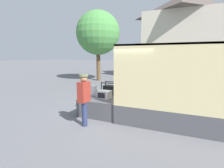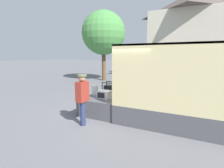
{
  "view_description": "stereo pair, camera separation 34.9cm",
  "coord_description": "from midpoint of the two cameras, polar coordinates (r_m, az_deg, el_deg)",
  "views": [
    {
      "loc": [
        2.25,
        -6.34,
        2.3
      ],
      "look_at": [
        -0.48,
        -0.2,
        1.21
      ],
      "focal_mm": 28.0,
      "sensor_mm": 36.0,
      "label": 1
    },
    {
      "loc": [
        2.56,
        -6.2,
        2.3
      ],
      "look_at": [
        -0.48,
        -0.2,
        1.21
      ],
      "focal_mm": 28.0,
      "sensor_mm": 36.0,
      "label": 2
    }
  ],
  "objects": [
    {
      "name": "ground_plane",
      "position": [
        7.1,
        2.82,
        -9.67
      ],
      "size": [
        160.0,
        160.0,
        0.0
      ],
      "primitive_type": "plane",
      "color": "slate"
    },
    {
      "name": "tailgate_deck",
      "position": [
        7.3,
        -2.9,
        -6.44
      ],
      "size": [
        1.56,
        2.17,
        0.66
      ],
      "primitive_type": "cube",
      "color": "#4C4C51",
      "rests_on": "ground"
    },
    {
      "name": "microwave",
      "position": [
        6.8,
        -3.91,
        -3.46
      ],
      "size": [
        0.48,
        0.41,
        0.3
      ],
      "color": "white",
      "rests_on": "tailgate_deck"
    },
    {
      "name": "portable_generator",
      "position": [
        7.49,
        -1.63,
        -1.87
      ],
      "size": [
        0.73,
        0.43,
        0.53
      ],
      "color": "black",
      "rests_on": "tailgate_deck"
    },
    {
      "name": "orange_bucket",
      "position": [
        7.43,
        -7.27,
        -2.05
      ],
      "size": [
        0.26,
        0.26,
        0.4
      ],
      "color": "silver",
      "rests_on": "tailgate_deck"
    },
    {
      "name": "worker_person",
      "position": [
        5.73,
        -10.85,
        -3.55
      ],
      "size": [
        0.31,
        0.44,
        1.7
      ],
      "color": "navy",
      "rests_on": "ground"
    },
    {
      "name": "house_backdrop",
      "position": [
        20.62,
        21.53,
        14.53
      ],
      "size": [
        7.51,
        7.38,
        8.69
      ],
      "color": "beige",
      "rests_on": "ground"
    },
    {
      "name": "street_tree",
      "position": [
        16.49,
        -5.22,
        16.23
      ],
      "size": [
        3.95,
        3.95,
        6.31
      ],
      "color": "brown",
      "rests_on": "ground"
    }
  ]
}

